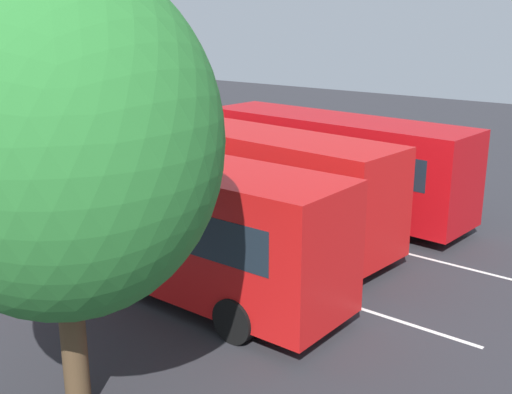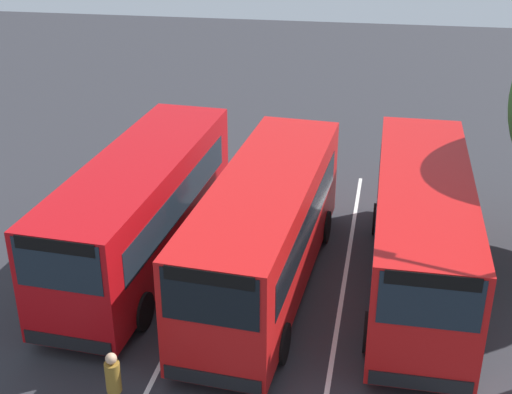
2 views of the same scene
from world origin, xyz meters
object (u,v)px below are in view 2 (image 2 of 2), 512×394
at_px(bus_center_right, 421,230).
at_px(pedestrian, 114,383).
at_px(bus_center_left, 265,229).
at_px(bus_far_left, 141,208).

bearing_deg(bus_center_right, pedestrian, -43.95).
xyz_separation_m(bus_center_left, pedestrian, (5.70, -2.29, -0.75)).
bearing_deg(bus_far_left, bus_center_right, 94.02).
xyz_separation_m(bus_center_left, bus_center_right, (-0.63, 4.13, 0.00)).
xyz_separation_m(bus_far_left, bus_center_right, (0.10, 7.81, 0.00)).
xyz_separation_m(bus_center_right, pedestrian, (6.34, -6.42, -0.75)).
bearing_deg(pedestrian, bus_center_right, -72.48).
xyz_separation_m(bus_far_left, bus_center_left, (0.74, 3.68, 0.00)).
bearing_deg(bus_center_right, bus_center_left, -79.85).
bearing_deg(bus_center_left, bus_center_right, 104.21).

